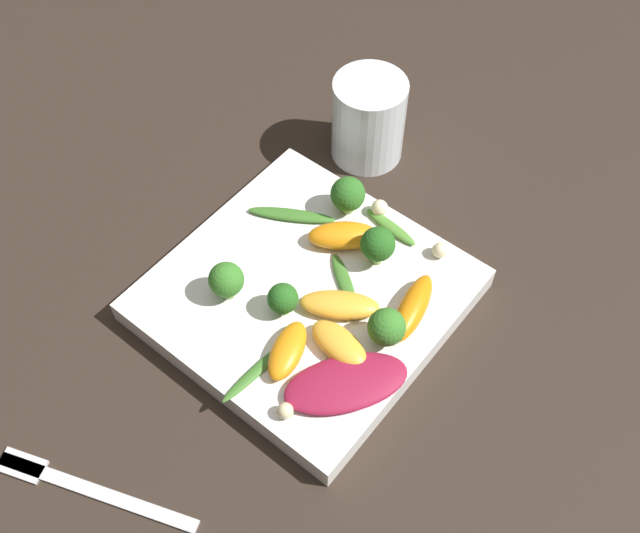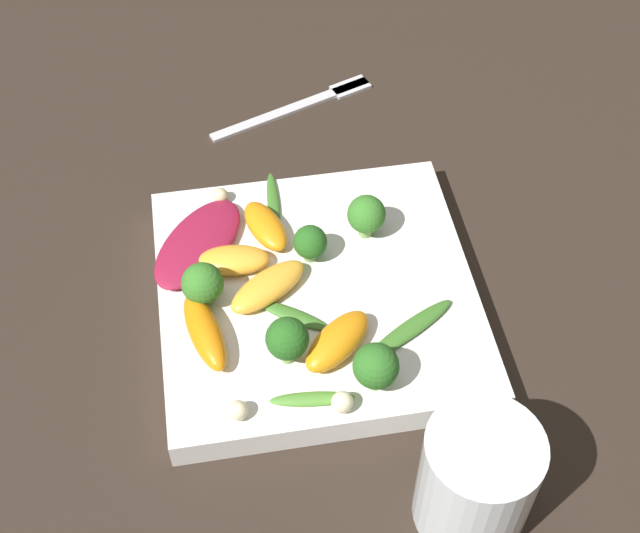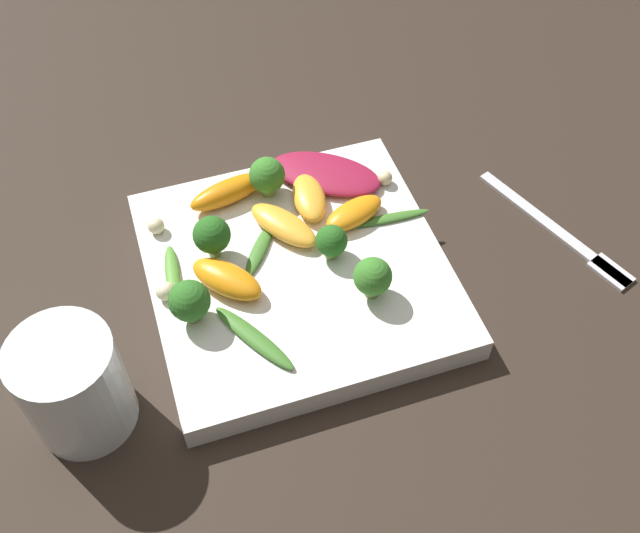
# 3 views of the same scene
# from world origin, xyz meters

# --- Properties ---
(ground_plane) EXTENTS (2.40, 2.40, 0.00)m
(ground_plane) POSITION_xyz_m (0.00, 0.00, 0.00)
(ground_plane) COLOR #2D231C
(plate) EXTENTS (0.25, 0.25, 0.03)m
(plate) POSITION_xyz_m (0.00, 0.00, 0.01)
(plate) COLOR white
(plate) RESTS_ON ground_plane
(drinking_glass) EXTENTS (0.08, 0.08, 0.10)m
(drinking_glass) POSITION_xyz_m (0.08, -0.20, 0.05)
(drinking_glass) COLOR white
(drinking_glass) RESTS_ON ground_plane
(fork) EXTENTS (0.17, 0.08, 0.01)m
(fork) POSITION_xyz_m (0.03, 0.26, 0.00)
(fork) COLOR silver
(fork) RESTS_ON ground_plane
(radicchio_leaf_0) EXTENTS (0.11, 0.12, 0.01)m
(radicchio_leaf_0) POSITION_xyz_m (-0.09, 0.06, 0.03)
(radicchio_leaf_0) COLOR maroon
(radicchio_leaf_0) RESTS_ON plate
(orange_segment_0) EXTENTS (0.08, 0.06, 0.02)m
(orange_segment_0) POSITION_xyz_m (-0.04, 0.00, 0.03)
(orange_segment_0) COLOR #FCAD33
(orange_segment_0) RESTS_ON plate
(orange_segment_1) EXTENTS (0.06, 0.04, 0.02)m
(orange_segment_1) POSITION_xyz_m (-0.06, 0.03, 0.03)
(orange_segment_1) COLOR #FCAD33
(orange_segment_1) RESTS_ON plate
(orange_segment_2) EXTENTS (0.07, 0.07, 0.02)m
(orange_segment_2) POSITION_xyz_m (0.01, -0.06, 0.04)
(orange_segment_2) COLOR orange
(orange_segment_2) RESTS_ON plate
(orange_segment_3) EXTENTS (0.04, 0.08, 0.02)m
(orange_segment_3) POSITION_xyz_m (-0.09, -0.04, 0.04)
(orange_segment_3) COLOR orange
(orange_segment_3) RESTS_ON plate
(orange_segment_4) EXTENTS (0.05, 0.07, 0.02)m
(orange_segment_4) POSITION_xyz_m (-0.03, 0.07, 0.03)
(orange_segment_4) COLOR orange
(orange_segment_4) RESTS_ON plate
(broccoli_floret_0) EXTENTS (0.03, 0.03, 0.03)m
(broccoli_floret_0) POSITION_xyz_m (0.00, 0.03, 0.04)
(broccoli_floret_0) COLOR #7A9E51
(broccoli_floret_0) RESTS_ON plate
(broccoli_floret_1) EXTENTS (0.03, 0.03, 0.04)m
(broccoli_floret_1) POSITION_xyz_m (0.03, -0.10, 0.05)
(broccoli_floret_1) COLOR #7A9E51
(broccoli_floret_1) RESTS_ON plate
(broccoli_floret_2) EXTENTS (0.03, 0.03, 0.04)m
(broccoli_floret_2) POSITION_xyz_m (0.05, 0.05, 0.05)
(broccoli_floret_2) COLOR #7A9E51
(broccoli_floret_2) RESTS_ON plate
(broccoli_floret_3) EXTENTS (0.03, 0.03, 0.04)m
(broccoli_floret_3) POSITION_xyz_m (-0.03, -0.07, 0.05)
(broccoli_floret_3) COLOR #7A9E51
(broccoli_floret_3) RESTS_ON plate
(broccoli_floret_4) EXTENTS (0.03, 0.03, 0.04)m
(broccoli_floret_4) POSITION_xyz_m (-0.09, 0.00, 0.05)
(broccoli_floret_4) COLOR #84AD5B
(broccoli_floret_4) RESTS_ON plate
(arugula_sprig_0) EXTENTS (0.08, 0.06, 0.01)m
(arugula_sprig_0) POSITION_xyz_m (0.06, -0.06, 0.03)
(arugula_sprig_0) COLOR #3D7528
(arugula_sprig_0) RESTS_ON plate
(arugula_sprig_1) EXTENTS (0.06, 0.05, 0.01)m
(arugula_sprig_1) POSITION_xyz_m (-0.02, -0.03, 0.03)
(arugula_sprig_1) COLOR #3D7528
(arugula_sprig_1) RESTS_ON plate
(arugula_sprig_2) EXTENTS (0.06, 0.02, 0.01)m
(arugula_sprig_2) POSITION_xyz_m (-0.02, -0.11, 0.03)
(arugula_sprig_2) COLOR #518E33
(arugula_sprig_2) RESTS_ON plate
(arugula_sprig_3) EXTENTS (0.02, 0.08, 0.00)m
(arugula_sprig_3) POSITION_xyz_m (-0.02, 0.09, 0.03)
(arugula_sprig_3) COLOR #3D7528
(arugula_sprig_3) RESTS_ON plate
(macadamia_nut_0) EXTENTS (0.01, 0.01, 0.01)m
(macadamia_nut_0) POSITION_xyz_m (-0.07, 0.11, 0.03)
(macadamia_nut_0) COLOR beige
(macadamia_nut_0) RESTS_ON plate
(macadamia_nut_1) EXTENTS (0.02, 0.02, 0.02)m
(macadamia_nut_1) POSITION_xyz_m (-0.00, -0.11, 0.03)
(macadamia_nut_1) COLOR beige
(macadamia_nut_1) RESTS_ON plate
(macadamia_nut_2) EXTENTS (0.02, 0.02, 0.02)m
(macadamia_nut_2) POSITION_xyz_m (-0.08, -0.11, 0.03)
(macadamia_nut_2) COLOR beige
(macadamia_nut_2) RESTS_ON plate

